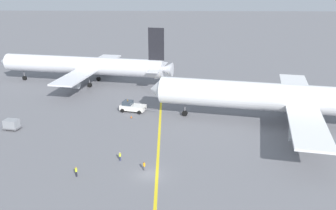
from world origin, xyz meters
The scene contains 10 objects.
ground_plane centered at (0.00, 0.00, 0.00)m, with size 600.00×600.00×0.00m, color slate.
taxiway_stripe centered at (0.95, 10.00, 0.00)m, with size 0.50×120.00×0.01m, color yellow.
airliner_at_gate_left centered at (-23.04, 52.80, 5.42)m, with size 53.62×38.62×16.96m.
airliner_being_pushed centered at (27.96, 21.93, 5.85)m, with size 59.91×47.30×17.22m.
pushback_tug centered at (-6.25, 29.26, 1.17)m, with size 9.13×4.36×2.77m.
gse_container_dolly_flat centered at (-29.91, 17.62, 1.17)m, with size 3.58×2.80×2.15m.
ground_crew_ramp_agent_by_cones centered at (-0.94, 1.17, 0.82)m, with size 0.36×0.36×1.59m.
ground_crew_wing_walker_right centered at (-5.40, 4.49, 0.82)m, with size 0.36×0.36×1.59m.
ground_crew_marshaller_foreground centered at (-11.54, -1.04, 0.91)m, with size 0.36×0.36×1.74m.
traffic_cone_wingtip_starboard centered at (-5.94, 24.81, 0.28)m, with size 0.44×0.44×0.60m.
Camera 1 is at (4.40, -52.40, 30.04)m, focal length 39.52 mm.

